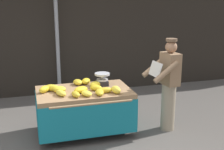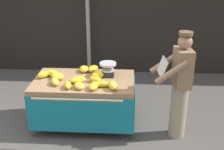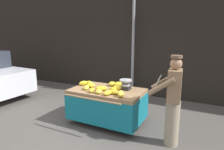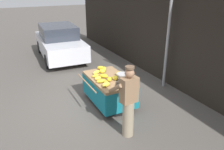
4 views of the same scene
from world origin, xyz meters
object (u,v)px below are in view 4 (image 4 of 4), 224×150
street_pole (168,38)px  banana_bunch_1 (109,79)px  banana_bunch_11 (122,75)px  banana_cart (109,85)px  banana_bunch_2 (106,84)px  banana_bunch_4 (98,78)px  banana_bunch_8 (96,72)px  weighing_scale (122,77)px  banana_bunch_7 (115,78)px  banana_bunch_6 (101,81)px  banana_bunch_12 (101,68)px  banana_bunch_0 (96,76)px  parked_car (59,42)px  banana_bunch_10 (106,82)px  banana_bunch_13 (102,71)px  banana_bunch_5 (119,73)px  banana_bunch_3 (104,76)px  banana_bunch_9 (104,69)px  vendor_person (128,102)px

street_pole → banana_bunch_1: 2.45m
street_pole → banana_bunch_11: street_pole is taller
banana_cart → banana_bunch_2: 0.66m
banana_bunch_4 → banana_bunch_8: 0.42m
weighing_scale → banana_bunch_7: (-0.16, -0.11, -0.06)m
banana_bunch_6 → banana_bunch_12: bearing=156.4°
banana_bunch_0 → banana_bunch_4: size_ratio=1.01×
street_pole → banana_bunch_1: bearing=-79.7°
street_pole → parked_car: street_pole is taller
banana_bunch_4 → banana_bunch_10: banana_bunch_10 is taller
banana_bunch_12 → banana_bunch_13: banana_bunch_12 is taller
banana_bunch_6 → banana_bunch_8: (-0.63, 0.12, 0.00)m
banana_bunch_5 → banana_bunch_11: bearing=3.7°
weighing_scale → banana_bunch_3: (-0.46, -0.32, -0.06)m
weighing_scale → banana_bunch_12: weighing_scale is taller
banana_bunch_12 → banana_bunch_9: bearing=20.8°
banana_bunch_2 → banana_bunch_3: 0.60m
banana_bunch_12 → banana_bunch_2: bearing=-18.0°
banana_bunch_3 → banana_bunch_2: bearing=-19.5°
banana_bunch_1 → banana_bunch_11: (-0.09, 0.45, 0.01)m
weighing_scale → banana_bunch_7: weighing_scale is taller
banana_bunch_12 → vendor_person: 2.21m
banana_bunch_0 → banana_bunch_5: bearing=77.8°
weighing_scale → banana_bunch_4: 0.67m
banana_bunch_8 → vendor_person: 1.93m
street_pole → vendor_person: size_ratio=1.95×
street_pole → banana_bunch_2: street_pole is taller
banana_bunch_4 → vendor_person: vendor_person is taller
street_pole → banana_bunch_5: 2.01m
banana_bunch_5 → banana_bunch_6: banana_bunch_5 is taller
vendor_person → weighing_scale: bearing=157.9°
banana_bunch_9 → banana_bunch_13: 0.16m
weighing_scale → banana_bunch_0: bearing=-138.1°
banana_cart → banana_bunch_7: banana_bunch_7 is taller
banana_bunch_9 → banana_bunch_12: 0.14m
banana_bunch_1 → banana_bunch_4: banana_bunch_1 is taller
banana_bunch_3 → banana_bunch_7: (0.30, 0.21, 0.00)m
banana_bunch_0 → banana_bunch_4: banana_bunch_0 is taller
banana_bunch_0 → banana_bunch_12: (-0.48, 0.38, 0.01)m
banana_bunch_3 → banana_bunch_8: 0.36m
banana_bunch_11 → parked_car: parked_car is taller
banana_bunch_6 → banana_bunch_12: banana_bunch_12 is taller
banana_bunch_7 → banana_bunch_8: banana_bunch_7 is taller
banana_bunch_2 → parked_car: 5.44m
banana_bunch_0 → banana_bunch_8: size_ratio=0.88×
banana_cart → banana_bunch_10: banana_bunch_10 is taller
banana_bunch_1 → banana_bunch_5: size_ratio=0.91×
banana_bunch_3 → weighing_scale: bearing=34.7°
banana_bunch_1 → banana_bunch_13: size_ratio=0.99×
banana_bunch_6 → parked_car: 5.16m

